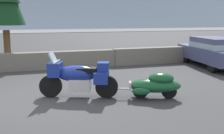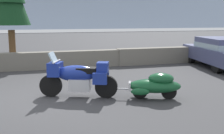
# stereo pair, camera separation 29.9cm
# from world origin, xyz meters

# --- Properties ---
(ground_plane) EXTENTS (80.00, 80.00, 0.00)m
(ground_plane) POSITION_xyz_m (0.00, 0.00, 0.00)
(ground_plane) COLOR #38383A
(stone_guard_wall) EXTENTS (24.00, 0.59, 0.90)m
(stone_guard_wall) POSITION_xyz_m (-0.32, 5.02, 0.42)
(stone_guard_wall) COLOR slate
(stone_guard_wall) RESTS_ON ground
(distant_ridgeline) EXTENTS (240.00, 80.00, 16.00)m
(distant_ridgeline) POSITION_xyz_m (0.00, 95.01, 8.00)
(distant_ridgeline) COLOR #8C9EB7
(distant_ridgeline) RESTS_ON ground
(touring_motorcycle) EXTENTS (2.20, 1.24, 1.33)m
(touring_motorcycle) POSITION_xyz_m (1.13, -0.06, 0.62)
(touring_motorcycle) COLOR black
(touring_motorcycle) RESTS_ON ground
(car_shaped_trailer) EXTENTS (2.18, 1.20, 0.76)m
(car_shaped_trailer) POSITION_xyz_m (3.21, -0.88, 0.41)
(car_shaped_trailer) COLOR black
(car_shaped_trailer) RESTS_ON ground
(sedan_at_right_edge) EXTENTS (2.55, 4.74, 1.41)m
(sedan_at_right_edge) POSITION_xyz_m (8.43, 3.08, 0.77)
(sedan_at_right_edge) COLOR black
(sedan_at_right_edge) RESTS_ON ground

